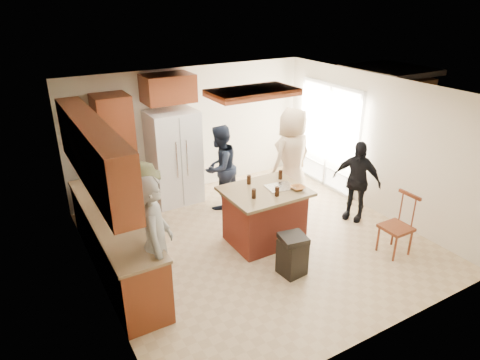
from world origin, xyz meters
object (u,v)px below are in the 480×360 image
person_front_left (156,245)px  person_counter (145,214)px  kitchen_island (264,215)px  spindle_chair (397,227)px  person_side_right (356,181)px  trash_bin (292,255)px  refrigerator (174,157)px  person_behind_right (292,158)px  person_behind_left (220,167)px

person_front_left → person_counter: person_front_left is taller
kitchen_island → spindle_chair: spindle_chair is taller
person_side_right → person_front_left: bearing=-109.7°
person_side_right → trash_bin: bearing=-95.1°
person_side_right → spindle_chair: (-0.25, -1.17, -0.28)m
refrigerator → person_behind_right: bearing=-33.5°
person_behind_right → trash_bin: (-1.35, -1.87, -0.62)m
person_behind_left → refrigerator: (-0.63, 0.68, 0.10)m
person_counter → refrigerator: (1.18, 1.72, 0.10)m
person_behind_left → person_counter: size_ratio=1.00×
person_counter → trash_bin: (1.69, -1.39, -0.48)m
person_counter → trash_bin: size_ratio=2.55×
person_behind_left → trash_bin: bearing=59.7°
person_counter → refrigerator: size_ratio=0.89×
person_behind_left → person_counter: person_behind_left is taller
person_behind_left → person_behind_right: (1.24, -0.55, 0.14)m
person_front_left → kitchen_island: person_front_left is taller
person_behind_right → kitchen_island: (-1.20, -0.92, -0.47)m
person_behind_right → person_front_left: bearing=14.4°
person_behind_left → person_behind_right: size_ratio=0.85×
kitchen_island → person_behind_left: bearing=91.3°
person_front_left → spindle_chair: bearing=-78.9°
person_side_right → trash_bin: (-1.97, -0.80, -0.42)m
kitchen_island → person_counter: bearing=166.8°
refrigerator → trash_bin: bearing=-80.5°
person_front_left → person_side_right: bearing=-61.1°
person_behind_right → trash_bin: 2.39m
person_behind_right → person_side_right: 1.26m
person_behind_right → trash_bin: person_behind_right is taller
kitchen_island → trash_bin: kitchen_island is taller
person_behind_left → person_behind_right: 1.36m
person_behind_left → kitchen_island: size_ratio=1.26×
person_counter → refrigerator: bearing=-39.5°
person_side_right → trash_bin: 2.17m
person_counter → spindle_chair: person_counter is taller
person_front_left → person_behind_left: 2.94m
person_behind_left → person_counter: 2.08m
refrigerator → trash_bin: refrigerator is taller
refrigerator → person_behind_left: bearing=-47.4°
person_front_left → person_counter: bearing=10.1°
person_side_right → person_counter: size_ratio=0.92×
person_side_right → person_behind_right: bearing=-176.9°
person_behind_right → person_side_right: bearing=108.8°
person_behind_left → person_behind_right: person_behind_right is taller
person_counter → spindle_chair: bearing=-122.3°
person_behind_left → person_counter: (-1.80, -1.04, -0.00)m
refrigerator → trash_bin: (0.52, -3.11, -0.58)m
person_behind_left → refrigerator: refrigerator is taller
refrigerator → spindle_chair: refrigerator is taller
person_behind_left → refrigerator: 0.93m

